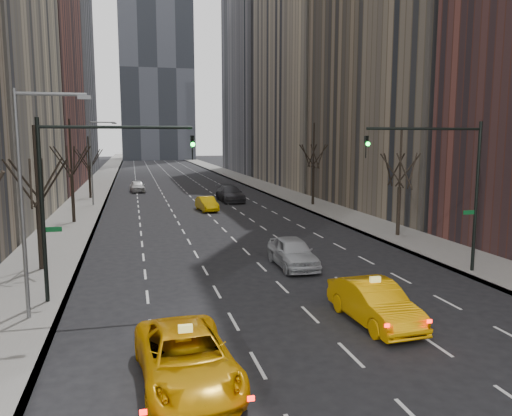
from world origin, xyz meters
TOP-DOWN VIEW (x-y plane):
  - sidewalk_left at (-12.25, 70.00)m, footprint 4.50×320.00m
  - sidewalk_right at (12.25, 70.00)m, footprint 4.50×320.00m
  - bld_left_far at (-21.50, 66.00)m, footprint 14.00×28.00m
  - bld_left_deep at (-21.50, 96.00)m, footprint 14.00×30.00m
  - bld_right_far at (21.50, 64.00)m, footprint 14.00×28.00m
  - bld_right_deep at (21.50, 95.00)m, footprint 14.00×30.00m
  - tree_lw_b at (-12.00, 18.00)m, footprint 3.36×3.50m
  - tree_lw_c at (-12.00, 34.00)m, footprint 3.36×3.50m
  - tree_lw_d at (-12.00, 52.00)m, footprint 3.36×3.50m
  - tree_rw_b at (12.00, 22.00)m, footprint 3.36×3.50m
  - tree_rw_c at (12.00, 40.00)m, footprint 3.36×3.50m
  - traffic_mast_left at (-9.11, 12.00)m, footprint 6.69×0.39m
  - traffic_mast_right at (9.11, 12.00)m, footprint 6.69×0.39m
  - streetlight_near at (-10.84, 10.00)m, footprint 2.83×0.22m
  - streetlight_far at (-10.84, 45.00)m, footprint 2.83×0.22m
  - taxi_suv at (-5.61, 3.30)m, footprint 3.06×5.99m
  - taxi_sedan at (2.13, 6.49)m, footprint 2.04×5.16m
  - silver_sedan_ahead at (1.72, 15.60)m, footprint 2.03×5.01m
  - far_taxi at (0.20, 38.86)m, footprint 1.97×4.45m
  - far_suv_grey at (3.93, 45.71)m, footprint 2.78×6.25m
  - far_car_white at (-6.39, 58.82)m, footprint 2.18×4.75m

SIDE VIEW (x-z plane):
  - sidewalk_left at x=-12.25m, z-range 0.00..0.15m
  - sidewalk_right at x=12.25m, z-range 0.00..0.15m
  - far_taxi at x=0.20m, z-range 0.00..1.42m
  - far_car_white at x=-6.39m, z-range 0.00..1.58m
  - taxi_suv at x=-5.61m, z-range 0.00..1.62m
  - taxi_sedan at x=2.13m, z-range 0.00..1.67m
  - silver_sedan_ahead at x=1.72m, z-range 0.00..1.71m
  - far_suv_grey at x=3.93m, z-range 0.00..1.78m
  - tree_lw_d at x=-12.00m, z-range -0.12..7.24m
  - tree_lw_b at x=-12.00m, z-range -0.19..7.63m
  - tree_rw_b at x=12.00m, z-range -0.19..7.63m
  - tree_lw_c at x=-12.00m, z-range -0.33..8.41m
  - tree_rw_c at x=12.00m, z-range -0.33..8.41m
  - traffic_mast_left at x=-9.11m, z-range 1.49..9.49m
  - traffic_mast_right at x=9.11m, z-range 1.49..9.49m
  - streetlight_near at x=-10.84m, z-range 1.12..10.12m
  - streetlight_far at x=-10.84m, z-range 1.12..10.12m
  - bld_left_far at x=-21.50m, z-range 0.00..44.00m
  - bld_right_far at x=21.50m, z-range 0.00..50.00m
  - bld_right_deep at x=21.50m, z-range 0.00..58.00m
  - bld_left_deep at x=-21.50m, z-range 0.00..60.00m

